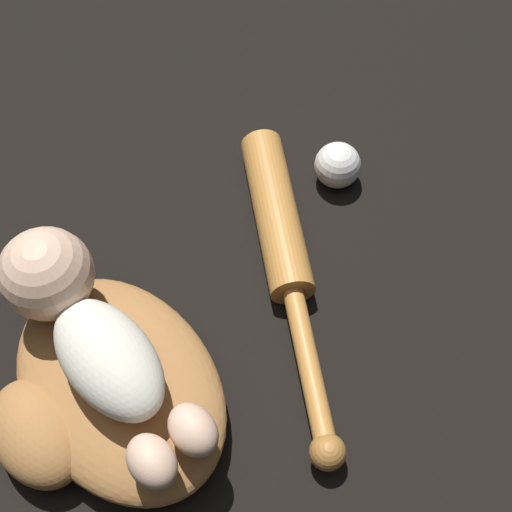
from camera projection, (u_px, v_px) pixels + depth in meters
The scene contains 5 objects.
ground_plane at pixel (133, 349), 0.97m from camera, with size 6.00×6.00×0.00m, color black.
baseball_glove at pixel (107, 392), 0.89m from camera, with size 0.39×0.34×0.08m.
baby_figure at pixel (85, 326), 0.84m from camera, with size 0.36×0.18×0.12m.
baseball_bat at pixel (283, 246), 1.02m from camera, with size 0.40×0.39×0.06m.
baseball at pixel (338, 165), 1.09m from camera, with size 0.07×0.07×0.07m.
Camera 1 is at (-0.38, 0.22, 0.89)m, focal length 50.00 mm.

